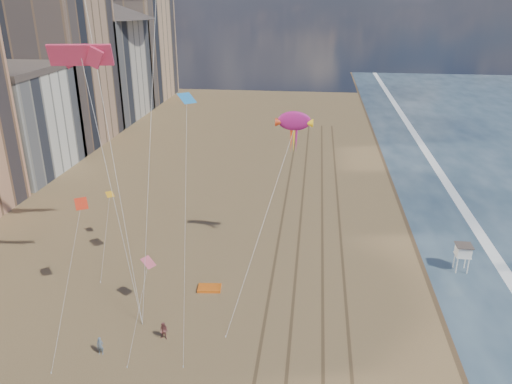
# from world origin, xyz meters

# --- Properties ---
(wet_sand) EXTENTS (260.00, 260.00, 0.00)m
(wet_sand) POSITION_xyz_m (19.00, 40.00, 0.00)
(wet_sand) COLOR #42301E
(wet_sand) RESTS_ON ground
(foam) EXTENTS (260.00, 260.00, 0.00)m
(foam) POSITION_xyz_m (23.20, 40.00, 0.00)
(foam) COLOR white
(foam) RESTS_ON ground
(tracks) EXTENTS (7.68, 120.00, 0.01)m
(tracks) POSITION_xyz_m (2.55, 30.00, 0.01)
(tracks) COLOR brown
(tracks) RESTS_ON ground
(buildings) EXTENTS (34.72, 131.35, 29.00)m
(buildings) POSITION_xyz_m (-45.73, 65.59, 13.55)
(buildings) COLOR #C6B284
(buildings) RESTS_ON ground
(lifeguard_stand) EXTENTS (1.69, 1.69, 3.06)m
(lifeguard_stand) POSITION_xyz_m (18.53, 29.80, 2.36)
(lifeguard_stand) COLOR silver
(lifeguard_stand) RESTS_ON ground
(grounded_kite) EXTENTS (2.43, 1.69, 0.26)m
(grounded_kite) POSITION_xyz_m (-7.21, 23.06, 0.13)
(grounded_kite) COLOR orange
(grounded_kite) RESTS_ON ground
(show_kite) EXTENTS (4.31, 7.61, 21.10)m
(show_kite) POSITION_xyz_m (0.43, 30.23, 15.55)
(show_kite) COLOR #A3196D
(show_kite) RESTS_ON ground
(kite_flyer_a) EXTENTS (0.61, 0.43, 1.60)m
(kite_flyer_a) POSITION_xyz_m (-14.06, 12.60, 0.80)
(kite_flyer_a) COLOR slate
(kite_flyer_a) RESTS_ON ground
(kite_flyer_b) EXTENTS (0.87, 0.73, 1.61)m
(kite_flyer_b) POSITION_xyz_m (-9.46, 15.09, 0.80)
(kite_flyer_b) COLOR brown
(kite_flyer_b) RESTS_ON ground
(small_kites) EXTENTS (13.82, 13.89, 15.14)m
(small_kites) POSITION_xyz_m (-13.39, 21.87, 11.50)
(small_kites) COLOR #F7A71A
(small_kites) RESTS_ON ground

